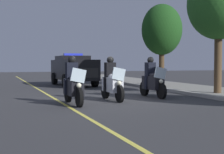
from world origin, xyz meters
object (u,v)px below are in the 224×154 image
(tree_mid_block, at_px, (219,5))
(tree_far_back, at_px, (162,30))
(police_motorcycle_lead_left, at_px, (73,85))
(police_motorcycle_lead_right, at_px, (112,82))
(police_motorcycle_trailing, at_px, (152,81))
(police_suv, at_px, (73,69))

(tree_mid_block, relative_size, tree_far_back, 1.12)
(police_motorcycle_lead_left, bearing_deg, tree_far_back, 133.85)
(police_motorcycle_lead_right, relative_size, tree_mid_block, 0.38)
(police_motorcycle_lead_left, distance_m, tree_mid_block, 7.79)
(police_motorcycle_trailing, height_order, tree_far_back, tree_far_back)
(police_motorcycle_trailing, xyz_separation_m, tree_mid_block, (0.14, 3.22, 3.37))
(police_motorcycle_lead_right, height_order, police_motorcycle_trailing, same)
(police_motorcycle_lead_left, relative_size, police_motorcycle_trailing, 1.00)
(tree_mid_block, distance_m, tree_far_back, 5.93)
(police_motorcycle_lead_left, distance_m, police_suv, 9.57)
(police_suv, relative_size, tree_far_back, 1.00)
(police_motorcycle_lead_right, bearing_deg, tree_far_back, 138.31)
(police_motorcycle_trailing, height_order, police_suv, police_suv)
(tree_mid_block, bearing_deg, police_motorcycle_trailing, -92.44)
(police_suv, distance_m, tree_mid_block, 9.94)
(police_motorcycle_lead_left, relative_size, police_motorcycle_lead_right, 1.00)
(tree_mid_block, bearing_deg, police_motorcycle_lead_left, -81.09)
(police_motorcycle_trailing, distance_m, tree_far_back, 7.31)
(tree_mid_block, bearing_deg, police_motorcycle_lead_right, -86.34)
(tree_mid_block, height_order, tree_far_back, tree_mid_block)
(police_motorcycle_lead_left, height_order, tree_far_back, tree_far_back)
(tree_mid_block, xyz_separation_m, tree_far_back, (-5.89, 0.33, -0.59))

